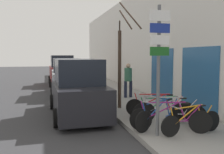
{
  "coord_description": "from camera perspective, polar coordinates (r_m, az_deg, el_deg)",
  "views": [
    {
      "loc": [
        -1.45,
        -2.86,
        2.39
      ],
      "look_at": [
        0.76,
        5.4,
        1.63
      ],
      "focal_mm": 40.0,
      "sensor_mm": 36.0,
      "label": 1
    }
  ],
  "objects": [
    {
      "name": "sidewalk_curb",
      "position": [
        17.5,
        -1.46,
        -2.55
      ],
      "size": [
        3.2,
        32.0,
        0.15
      ],
      "color": "gray",
      "rests_on": "ground"
    },
    {
      "name": "bicycle_3",
      "position": [
        8.44,
        13.16,
        -7.76
      ],
      "size": [
        1.94,
        1.25,
        0.91
      ],
      "rotation": [
        0.0,
        0.0,
        1.0
      ],
      "color": "black",
      "rests_on": "sidewalk_curb"
    },
    {
      "name": "parked_car_0",
      "position": [
        9.86,
        -7.87,
        -3.05
      ],
      "size": [
        2.07,
        4.74,
        2.23
      ],
      "rotation": [
        0.0,
        0.0,
        0.01
      ],
      "color": "black",
      "rests_on": "ground"
    },
    {
      "name": "bicycle_2",
      "position": [
        7.91,
        11.11,
        -8.65
      ],
      "size": [
        2.05,
        0.96,
        0.88
      ],
      "rotation": [
        0.0,
        0.0,
        2.0
      ],
      "color": "black",
      "rests_on": "sidewalk_curb"
    },
    {
      "name": "bicycle_5",
      "position": [
        9.11,
        10.41,
        -6.8
      ],
      "size": [
        2.03,
        1.16,
        0.88
      ],
      "rotation": [
        0.0,
        0.0,
        1.06
      ],
      "color": "black",
      "rests_on": "sidewalk_curb"
    },
    {
      "name": "signpost",
      "position": [
        6.89,
        10.63,
        3.5
      ],
      "size": [
        0.59,
        0.12,
        3.57
      ],
      "color": "#595B60",
      "rests_on": "sidewalk_curb"
    },
    {
      "name": "parked_car_1",
      "position": [
        15.22,
        -10.29,
        -0.26
      ],
      "size": [
        1.99,
        4.39,
        2.19
      ],
      "rotation": [
        0.0,
        0.0,
        -0.02
      ],
      "color": "#B2B7BC",
      "rests_on": "ground"
    },
    {
      "name": "bicycle_4",
      "position": [
        8.82,
        11.76,
        -7.32
      ],
      "size": [
        2.24,
        0.44,
        0.84
      ],
      "rotation": [
        0.0,
        0.0,
        1.51
      ],
      "color": "black",
      "rests_on": "sidewalk_curb"
    },
    {
      "name": "building_facade",
      "position": [
        17.75,
        4.15,
        7.75
      ],
      "size": [
        0.23,
        32.0,
        6.5
      ],
      "color": "silver",
      "rests_on": "ground"
    },
    {
      "name": "parked_car_2",
      "position": [
        20.32,
        -11.4,
        1.22
      ],
      "size": [
        2.06,
        4.23,
        2.36
      ],
      "rotation": [
        0.0,
        0.0,
        0.01
      ],
      "color": "maroon",
      "rests_on": "ground"
    },
    {
      "name": "pedestrian_near",
      "position": [
        13.18,
        3.72,
        -0.19
      ],
      "size": [
        0.47,
        0.4,
        1.79
      ],
      "rotation": [
        0.0,
        0.0,
        0.13
      ],
      "color": "#1E2338",
      "rests_on": "sidewalk_curb"
    },
    {
      "name": "ground_plane",
      "position": [
        14.34,
        -8.99,
        -4.6
      ],
      "size": [
        80.0,
        80.0,
        0.0
      ],
      "primitive_type": "plane",
      "color": "#333335"
    },
    {
      "name": "bicycle_1",
      "position": [
        7.52,
        13.12,
        -9.31
      ],
      "size": [
        2.16,
        1.01,
        0.92
      ],
      "rotation": [
        0.0,
        0.0,
        1.15
      ],
      "color": "black",
      "rests_on": "sidewalk_curb"
    },
    {
      "name": "street_tree",
      "position": [
        10.45,
        1.96,
        3.35
      ],
      "size": [
        0.7,
        1.69,
        4.41
      ],
      "color": "#3D2D23",
      "rests_on": "sidewalk_curb"
    },
    {
      "name": "bicycle_0",
      "position": [
        7.52,
        17.76,
        -9.67
      ],
      "size": [
        2.03,
        0.44,
        0.83
      ],
      "rotation": [
        0.0,
        0.0,
        1.7
      ],
      "color": "black",
      "rests_on": "sidewalk_curb"
    }
  ]
}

